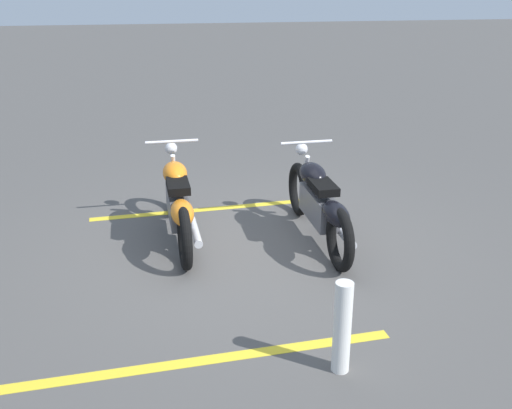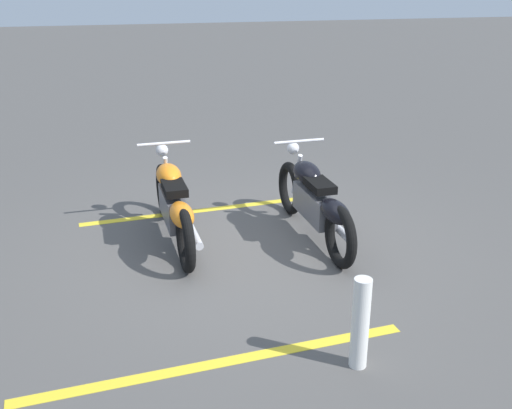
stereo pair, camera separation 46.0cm
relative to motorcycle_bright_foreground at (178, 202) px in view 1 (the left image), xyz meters
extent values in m
plane|color=#514F4C|center=(0.36, 0.78, -0.46)|extent=(60.00, 60.00, 0.00)
torus|color=black|center=(-0.84, -0.04, -0.13)|extent=(0.67, 0.14, 0.67)
torus|color=black|center=(0.72, 0.03, -0.13)|extent=(0.67, 0.14, 0.67)
cube|color=#59595E|center=(-0.01, 0.00, -0.04)|extent=(0.85, 0.26, 0.32)
ellipsoid|color=orange|center=(-0.28, -0.02, 0.26)|extent=(0.53, 0.30, 0.24)
ellipsoid|color=orange|center=(0.56, 0.02, 0.10)|extent=(0.57, 0.26, 0.22)
cube|color=black|center=(0.12, 0.00, 0.24)|extent=(0.45, 0.26, 0.09)
cylinder|color=silver|center=(-0.61, -0.03, 0.13)|extent=(0.27, 0.07, 0.56)
cylinder|color=silver|center=(-0.56, -0.03, 0.56)|extent=(0.06, 0.62, 0.04)
sphere|color=silver|center=(-0.76, -0.04, 0.42)|extent=(0.15, 0.15, 0.15)
cylinder|color=silver|center=(0.39, 0.15, -0.20)|extent=(0.70, 0.12, 0.09)
torus|color=black|center=(-0.55, 1.52, -0.13)|extent=(0.67, 0.14, 0.67)
torus|color=black|center=(1.01, 1.60, -0.13)|extent=(0.67, 0.14, 0.67)
cube|color=#59595E|center=(0.28, 1.56, -0.04)|extent=(0.85, 0.26, 0.32)
ellipsoid|color=black|center=(0.01, 1.55, 0.26)|extent=(0.53, 0.30, 0.24)
ellipsoid|color=black|center=(0.85, 1.59, 0.10)|extent=(0.57, 0.27, 0.22)
cube|color=black|center=(0.41, 1.57, 0.24)|extent=(0.45, 0.26, 0.09)
cylinder|color=silver|center=(-0.32, 1.53, 0.13)|extent=(0.27, 0.07, 0.56)
cylinder|color=silver|center=(-0.27, 1.54, 0.56)|extent=(0.06, 0.62, 0.04)
sphere|color=silver|center=(-0.47, 1.53, 0.42)|extent=(0.15, 0.15, 0.15)
cylinder|color=silver|center=(0.68, 1.72, -0.20)|extent=(0.70, 0.12, 0.09)
cylinder|color=white|center=(2.66, 1.12, -0.08)|extent=(0.14, 0.14, 0.77)
cube|color=yellow|center=(-0.89, 0.50, -0.46)|extent=(0.37, 3.20, 0.01)
cube|color=yellow|center=(2.37, 0.06, -0.46)|extent=(0.37, 3.20, 0.01)
camera|label=1|loc=(6.44, -0.17, 2.46)|focal=42.55mm
camera|label=2|loc=(6.35, -0.62, 2.46)|focal=42.55mm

